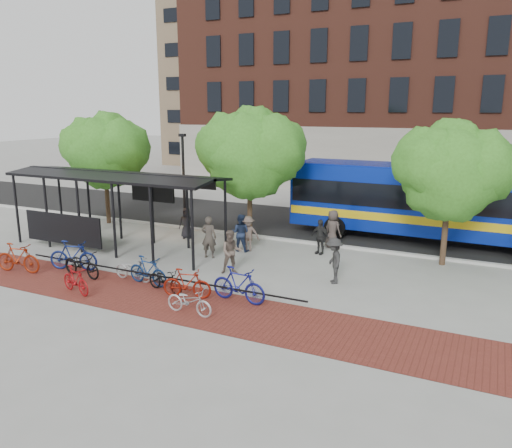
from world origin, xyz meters
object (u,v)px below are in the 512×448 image
at_px(bus, 433,199).
at_px(pedestrian_8, 232,252).
at_px(bike_9, 187,283).
at_px(tree_b, 252,150).
at_px(tree_a, 106,148).
at_px(bike_1, 18,258).
at_px(lamp_post_left, 184,180).
at_px(pedestrian_6, 333,229).
at_px(pedestrian_0, 187,223).
at_px(bike_4, 82,264).
at_px(bike_8, 165,280).
at_px(bike_6, 133,269).
at_px(pedestrian_1, 209,237).
at_px(pedestrian_3, 248,234).
at_px(bike_3, 73,255).
at_px(bike_11, 239,285).
at_px(tree_c, 453,168).
at_px(bike_7, 148,271).
at_px(bus_shelter, 113,184).
at_px(pedestrian_2, 241,233).
at_px(bike_10, 189,301).
at_px(pedestrian_4, 320,237).
at_px(pedestrian_9, 334,261).
at_px(bike_5, 76,280).

distance_m(bus, pedestrian_8, 10.74).
bearing_deg(bike_9, tree_b, -3.99).
distance_m(tree_a, bike_1, 9.58).
bearing_deg(lamp_post_left, bus, 15.63).
height_order(bus, pedestrian_6, bus).
distance_m(tree_b, pedestrian_0, 4.96).
height_order(bike_4, pedestrian_0, pedestrian_0).
bearing_deg(bike_8, bike_6, 88.39).
xyz_separation_m(lamp_post_left, bus, (12.05, 3.37, -0.63)).
bearing_deg(bike_1, pedestrian_1, -58.98).
xyz_separation_m(pedestrian_0, pedestrian_3, (3.81, -0.71, 0.04)).
distance_m(bike_3, bike_11, 7.59).
distance_m(bike_11, pedestrian_1, 5.36).
bearing_deg(pedestrian_1, lamp_post_left, -58.15).
bearing_deg(tree_c, bike_9, -134.36).
distance_m(tree_b, bike_3, 9.36).
bearing_deg(lamp_post_left, bike_9, -56.12).
distance_m(bike_7, pedestrian_1, 4.00).
bearing_deg(pedestrian_6, tree_c, -161.13).
distance_m(bus_shelter, pedestrian_1, 5.24).
height_order(bike_7, pedestrian_2, pedestrian_2).
xyz_separation_m(tree_c, bike_10, (-6.81, -8.99, -3.61)).
xyz_separation_m(bike_1, pedestrian_4, (10.01, 7.67, 0.20)).
height_order(tree_b, tree_c, tree_b).
xyz_separation_m(bike_1, pedestrian_2, (6.59, 6.54, 0.27)).
bearing_deg(pedestrian_3, tree_b, 94.74).
bearing_deg(bike_4, pedestrian_4, -39.40).
height_order(bike_6, pedestrian_1, pedestrian_1).
bearing_deg(pedestrian_4, tree_c, 25.97).
bearing_deg(pedestrian_8, bike_11, -91.95).
bearing_deg(lamp_post_left, bike_10, -55.81).
xyz_separation_m(pedestrian_3, pedestrian_9, (4.81, -2.48, 0.05)).
height_order(tree_c, bike_9, tree_c).
relative_size(bike_3, pedestrian_8, 1.17).
bearing_deg(pedestrian_1, pedestrian_2, -130.52).
xyz_separation_m(bike_5, pedestrian_9, (7.91, 4.98, 0.38)).
distance_m(bike_8, pedestrian_2, 5.79).
xyz_separation_m(bike_5, pedestrian_1, (2.02, 5.77, 0.44)).
height_order(bike_3, pedestrian_2, pedestrian_2).
distance_m(bike_5, bike_7, 2.53).
height_order(bike_11, pedestrian_3, pedestrian_3).
xyz_separation_m(tree_b, bike_5, (-2.46, -9.16, -3.97)).
height_order(lamp_post_left, bike_6, lamp_post_left).
bearing_deg(bike_10, pedestrian_3, 14.59).
height_order(tree_b, pedestrian_4, tree_b).
relative_size(bike_5, pedestrian_4, 1.02).
xyz_separation_m(tree_b, bike_1, (-6.25, -8.42, -3.86)).
height_order(bike_11, pedestrian_2, pedestrian_2).
xyz_separation_m(bike_3, pedestrian_9, (9.92, 3.09, 0.25)).
bearing_deg(tree_c, bike_8, -138.60).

